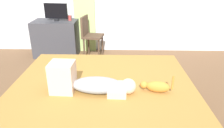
# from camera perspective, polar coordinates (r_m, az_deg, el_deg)

# --- Properties ---
(ground_plane) EXTENTS (16.00, 16.00, 0.00)m
(ground_plane) POSITION_cam_1_polar(r_m,az_deg,el_deg) (2.67, -2.09, -14.56)
(ground_plane) COLOR brown
(bed) EXTENTS (2.22, 1.90, 0.42)m
(bed) POSITION_cam_1_polar(r_m,az_deg,el_deg) (2.68, -2.27, -8.84)
(bed) COLOR #38383D
(bed) RESTS_ON ground
(person_lying) EXTENTS (0.94, 0.30, 0.34)m
(person_lying) POSITION_cam_1_polar(r_m,az_deg,el_deg) (2.33, -6.40, -4.99)
(person_lying) COLOR #8C939E
(person_lying) RESTS_ON bed
(cat) EXTENTS (0.36, 0.15, 0.21)m
(cat) POSITION_cam_1_polar(r_m,az_deg,el_deg) (2.39, 11.91, -5.92)
(cat) COLOR #C67A2D
(cat) RESTS_ON bed
(desk) EXTENTS (0.90, 0.56, 0.74)m
(desk) POSITION_cam_1_polar(r_m,az_deg,el_deg) (4.65, -14.78, 6.75)
(desk) COLOR #38383D
(desk) RESTS_ON ground
(tv_monitor) EXTENTS (0.48, 0.10, 0.35)m
(tv_monitor) POSITION_cam_1_polar(r_m,az_deg,el_deg) (4.51, -14.91, 13.48)
(tv_monitor) COLOR black
(tv_monitor) RESTS_ON desk
(cup) EXTENTS (0.07, 0.07, 0.10)m
(cup) POSITION_cam_1_polar(r_m,az_deg,el_deg) (4.51, -11.35, 12.09)
(cup) COLOR #B23D38
(cup) RESTS_ON desk
(chair_by_desk) EXTENTS (0.44, 0.44, 0.86)m
(chair_by_desk) POSITION_cam_1_polar(r_m,az_deg,el_deg) (4.34, -6.07, 8.14)
(chair_by_desk) COLOR #4C3828
(chair_by_desk) RESTS_ON ground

